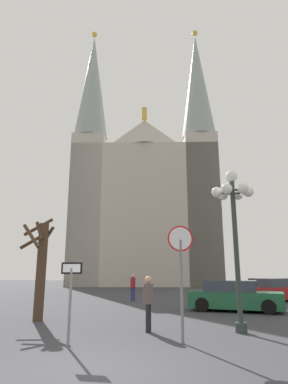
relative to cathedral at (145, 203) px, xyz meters
name	(u,v)px	position (x,y,z in m)	size (l,w,h in m)	color
ground_plane	(88,373)	(2.12, -38.56, -11.14)	(120.00, 120.00, 0.00)	#38383D
cathedral	(145,203)	(0.00, 0.00, 0.00)	(19.76, 14.87, 36.05)	#BCB5A5
stop_sign	(181,260)	(3.96, -35.85, -9.01)	(0.71, 0.17, 3.09)	slate
one_way_arrow_sign	(71,292)	(1.10, -36.55, -9.82)	(0.57, 0.08, 2.07)	slate
street_lamp	(234,214)	(5.79, -34.16, -7.45)	(1.41, 1.27, 5.19)	#2D3833
bare_tree	(40,265)	(-1.45, -32.32, -9.06)	(1.31, 1.73, 4.05)	#473323
parked_car_near_red	(271,290)	(9.78, -23.17, -10.48)	(4.59, 4.23, 1.39)	maroon
parked_car_far_green	(234,296)	(6.62, -28.48, -10.48)	(4.59, 2.85, 1.40)	#1E5B38
pedestrian_walking	(133,285)	(1.17, -23.55, -10.15)	(0.32, 0.32, 1.65)	navy
pedestrian_standing	(148,298)	(2.94, -34.29, -10.12)	(0.32, 0.32, 1.69)	black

